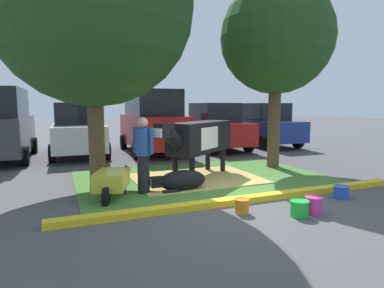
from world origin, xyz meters
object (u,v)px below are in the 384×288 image
object	(u,v)px
suv_black	(152,121)
sedan_red	(214,127)
bucket_orange	(242,206)
sedan_blue	(263,125)
wheelbarrow	(111,180)
bucket_pink	(313,205)
calf_lying	(181,181)
cow_holstein	(199,138)
person_handler	(143,153)
bucket_blue	(341,192)
shade_tree_left	(92,4)
bucket_green	(299,208)
sedan_silver	(78,130)
shade_tree_right	(277,38)

from	to	relation	value
suv_black	sedan_red	size ratio (longest dim) A/B	1.05
bucket_orange	sedan_blue	world-z (taller)	sedan_blue
wheelbarrow	bucket_pink	bearing A→B (deg)	-36.21
calf_lying	cow_holstein	bearing A→B (deg)	50.05
person_handler	sedan_red	size ratio (longest dim) A/B	0.38
cow_holstein	bucket_blue	world-z (taller)	cow_holstein
shade_tree_left	wheelbarrow	world-z (taller)	shade_tree_left
person_handler	bucket_blue	world-z (taller)	person_handler
person_handler	bucket_blue	bearing A→B (deg)	-27.23
calf_lying	bucket_green	size ratio (longest dim) A/B	3.81
calf_lying	sedan_blue	world-z (taller)	sedan_blue
cow_holstein	sedan_blue	size ratio (longest dim) A/B	0.61
person_handler	wheelbarrow	world-z (taller)	person_handler
wheelbarrow	sedan_red	world-z (taller)	sedan_red
sedan_red	cow_holstein	bearing A→B (deg)	-120.25
cow_holstein	sedan_silver	xyz separation A→B (m)	(-2.70, 5.40, -0.09)
suv_black	sedan_silver	bearing A→B (deg)	173.03
bucket_blue	sedan_blue	bearing A→B (deg)	65.65
calf_lying	sedan_red	size ratio (longest dim) A/B	0.29
shade_tree_right	bucket_blue	bearing A→B (deg)	-102.81
shade_tree_right	bucket_blue	world-z (taller)	shade_tree_right
bucket_green	sedan_red	xyz separation A→B (m)	(2.51, 8.47, 0.84)
cow_holstein	calf_lying	world-z (taller)	cow_holstein
shade_tree_right	bucket_pink	xyz separation A→B (m)	(-2.01, -3.93, -3.76)
cow_holstein	bucket_orange	bearing A→B (deg)	-98.27
calf_lying	bucket_pink	xyz separation A→B (m)	(1.64, -2.36, -0.07)
cow_holstein	person_handler	bearing A→B (deg)	-150.82
bucket_blue	sedan_silver	xyz separation A→B (m)	(-4.68, 8.28, 0.85)
calf_lying	suv_black	distance (m)	6.29
cow_holstein	shade_tree_right	bearing A→B (deg)	10.48
shade_tree_right	suv_black	world-z (taller)	shade_tree_right
bucket_green	sedan_blue	xyz separation A→B (m)	(5.24, 8.69, 0.84)
sedan_silver	wheelbarrow	bearing A→B (deg)	-87.72
shade_tree_right	bucket_blue	xyz separation A→B (m)	(-0.77, -3.39, -3.78)
bucket_pink	sedan_silver	world-z (taller)	sedan_silver
bucket_pink	sedan_red	bearing A→B (deg)	75.46
wheelbarrow	bucket_green	xyz separation A→B (m)	(2.87, -2.34, -0.24)
bucket_green	sedan_blue	size ratio (longest dim) A/B	0.08
wheelbarrow	bucket_green	distance (m)	3.71
bucket_blue	bucket_orange	bearing A→B (deg)	-179.13
cow_holstein	bucket_orange	distance (m)	3.09
sedan_silver	cow_holstein	bearing A→B (deg)	-63.41
shade_tree_right	cow_holstein	xyz separation A→B (m)	(-2.75, -0.51, -2.84)
bucket_blue	suv_black	bearing A→B (deg)	103.11
bucket_green	suv_black	distance (m)	8.56
calf_lying	bucket_orange	world-z (taller)	calf_lying
calf_lying	bucket_orange	xyz separation A→B (m)	(0.47, -1.85, -0.10)
suv_black	sedan_red	xyz separation A→B (m)	(2.80, -0.01, -0.29)
sedan_silver	calf_lying	bearing A→B (deg)	-74.39
suv_black	shade_tree_right	bearing A→B (deg)	-60.04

